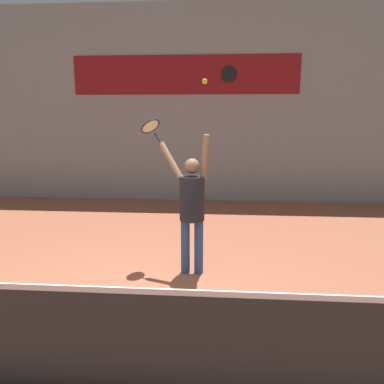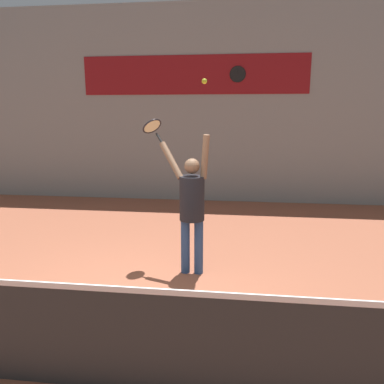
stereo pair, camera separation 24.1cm
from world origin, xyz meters
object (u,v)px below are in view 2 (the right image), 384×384
object	(u,v)px
tennis_racket	(153,127)
tennis_ball	(204,81)
tennis_player	(192,203)
scoreboard_clock	(238,74)

from	to	relation	value
tennis_racket	tennis_ball	xyz separation A→B (m)	(0.81, -0.48, 0.61)
tennis_player	tennis_racket	xyz separation A→B (m)	(-0.64, 0.39, 1.05)
tennis_racket	tennis_player	bearing A→B (deg)	-31.42
scoreboard_clock	tennis_player	size ratio (longest dim) A/B	0.20
scoreboard_clock	tennis_ball	xyz separation A→B (m)	(-0.39, -4.72, -0.54)
scoreboard_clock	tennis_racket	bearing A→B (deg)	-105.91
tennis_player	scoreboard_clock	bearing A→B (deg)	82.94
scoreboard_clock	tennis_player	xyz separation A→B (m)	(-0.57, -4.63, -2.20)
tennis_player	tennis_racket	bearing A→B (deg)	148.58
scoreboard_clock	tennis_ball	world-z (taller)	scoreboard_clock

